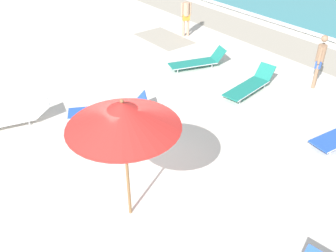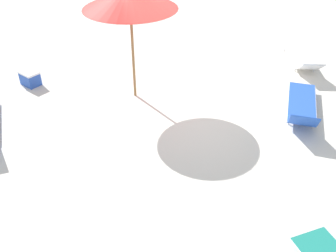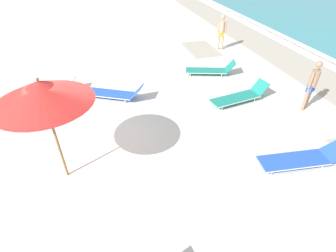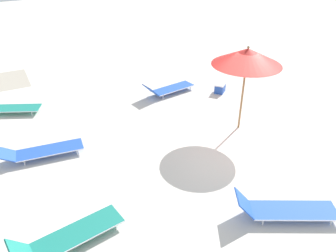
# 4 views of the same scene
# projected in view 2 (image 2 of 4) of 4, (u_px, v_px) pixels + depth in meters

# --- Properties ---
(ground_plane) EXTENTS (60.00, 60.00, 0.16)m
(ground_plane) POSITION_uv_depth(u_px,v_px,m) (185.00, 113.00, 8.68)
(ground_plane) COLOR silver
(sun_lounger_near_water_right) EXTENTS (1.12, 2.28, 0.51)m
(sun_lounger_near_water_right) POSITION_uv_depth(u_px,v_px,m) (301.00, 58.00, 10.54)
(sun_lounger_near_water_right) COLOR white
(sun_lounger_near_water_right) RESTS_ON ground_plane
(sun_lounger_mid_beach_solo) EXTENTS (1.60, 2.27, 0.60)m
(sun_lounger_mid_beach_solo) POSITION_uv_depth(u_px,v_px,m) (302.00, 106.00, 8.38)
(sun_lounger_mid_beach_solo) COLOR blue
(sun_lounger_mid_beach_solo) RESTS_ON ground_plane
(cooler_box) EXTENTS (0.59, 0.61, 0.37)m
(cooler_box) POSITION_uv_depth(u_px,v_px,m) (30.00, 78.00, 9.56)
(cooler_box) COLOR blue
(cooler_box) RESTS_ON ground_plane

